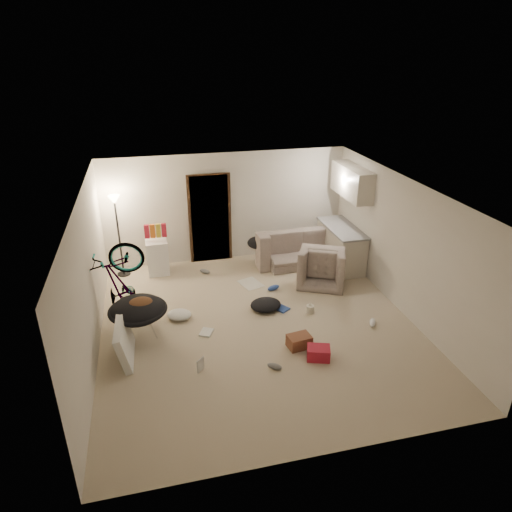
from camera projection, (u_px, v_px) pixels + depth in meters
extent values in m
cube|color=#C2B195|center=(258.00, 325.00, 8.26)|extent=(5.50, 6.00, 0.02)
cube|color=white|center=(258.00, 191.00, 7.20)|extent=(5.50, 6.00, 0.02)
cube|color=silver|center=(227.00, 207.00, 10.39)|extent=(5.50, 0.02, 2.50)
cube|color=silver|center=(323.00, 376.00, 5.08)|extent=(5.50, 0.02, 2.50)
cube|color=silver|center=(87.00, 281.00, 7.14)|extent=(0.02, 6.00, 2.50)
cube|color=silver|center=(405.00, 247.00, 8.32)|extent=(0.02, 6.00, 2.50)
cube|color=black|center=(210.00, 219.00, 10.36)|extent=(0.85, 0.10, 2.04)
cube|color=#362112|center=(210.00, 219.00, 10.34)|extent=(0.97, 0.04, 2.10)
cylinder|color=black|center=(124.00, 274.00, 10.07)|extent=(0.28, 0.28, 0.03)
cylinder|color=black|center=(119.00, 239.00, 9.72)|extent=(0.04, 0.04, 1.70)
cone|color=#FFE0A5|center=(114.00, 200.00, 9.36)|extent=(0.24, 0.24, 0.18)
cube|color=beige|center=(341.00, 247.00, 10.36)|extent=(0.60, 1.50, 0.88)
cube|color=gray|center=(342.00, 228.00, 10.16)|extent=(0.64, 1.54, 0.04)
cube|color=beige|center=(352.00, 182.00, 9.75)|extent=(0.38, 1.40, 0.65)
imported|color=#3C453C|center=(299.00, 248.00, 10.63)|extent=(2.17, 0.91, 0.63)
imported|color=#3C453C|center=(322.00, 267.00, 9.70)|extent=(1.21, 1.16, 0.62)
imported|color=black|center=(125.00, 305.00, 8.02)|extent=(1.80, 0.95, 1.00)
imported|color=#A9192C|center=(198.00, 373.00, 7.02)|extent=(0.28, 0.28, 0.02)
cube|color=white|center=(158.00, 257.00, 9.99)|extent=(0.47, 0.47, 0.77)
cube|color=#A9192C|center=(147.00, 232.00, 9.70)|extent=(0.11, 0.08, 0.30)
cube|color=#D2611A|center=(153.00, 231.00, 9.72)|extent=(0.11, 0.09, 0.30)
cube|color=gold|center=(158.00, 231.00, 9.75)|extent=(0.10, 0.07, 0.30)
cube|color=#A9192C|center=(164.00, 230.00, 9.78)|extent=(0.11, 0.08, 0.30)
cylinder|color=silver|center=(140.00, 324.00, 7.86)|extent=(0.66, 0.66, 0.46)
ellipsoid|color=black|center=(138.00, 310.00, 7.75)|extent=(0.93, 0.93, 0.39)
torus|color=black|center=(138.00, 310.00, 7.75)|extent=(1.00, 1.00, 0.07)
ellipsoid|color=#502F1B|center=(140.00, 305.00, 7.68)|extent=(0.54, 0.47, 0.22)
ellipsoid|color=black|center=(260.00, 243.00, 10.33)|extent=(0.60, 0.51, 0.28)
cube|color=silver|center=(125.00, 341.00, 7.27)|extent=(0.27, 0.96, 0.64)
cube|color=brown|center=(299.00, 341.00, 7.61)|extent=(0.42, 0.32, 0.22)
cube|color=#A9192C|center=(318.00, 353.00, 7.32)|extent=(0.43, 0.37, 0.21)
cylinder|color=silver|center=(310.00, 309.00, 8.61)|extent=(0.15, 0.15, 0.15)
cone|color=silver|center=(310.00, 304.00, 8.57)|extent=(0.08, 0.08, 0.06)
cube|color=beige|center=(251.00, 284.00, 9.68)|extent=(0.54, 0.62, 0.01)
cube|color=#2B499C|center=(281.00, 308.00, 8.75)|extent=(0.34, 0.36, 0.03)
cube|color=silver|center=(206.00, 332.00, 8.02)|extent=(0.30, 0.32, 0.02)
ellipsoid|color=#2B499C|center=(273.00, 288.00, 9.41)|extent=(0.31, 0.20, 0.11)
ellipsoid|color=slate|center=(205.00, 271.00, 10.10)|extent=(0.27, 0.26, 0.10)
ellipsoid|color=slate|center=(275.00, 366.00, 7.11)|extent=(0.26, 0.22, 0.09)
ellipsoid|color=white|center=(373.00, 323.00, 8.23)|extent=(0.22, 0.29, 0.10)
ellipsoid|color=black|center=(266.00, 305.00, 8.71)|extent=(0.63, 0.55, 0.19)
ellipsoid|color=silver|center=(179.00, 315.00, 8.43)|extent=(0.56, 0.53, 0.14)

